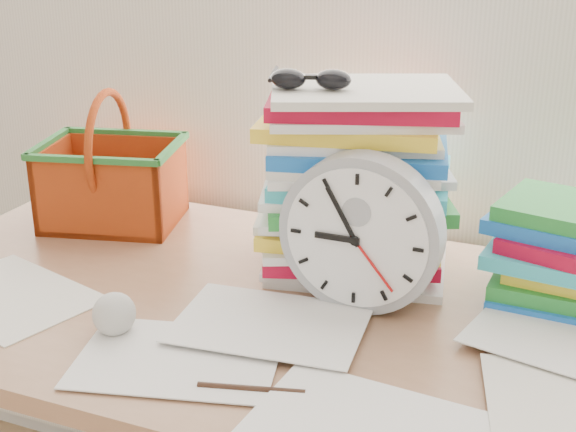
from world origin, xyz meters
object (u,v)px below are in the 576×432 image
at_px(desk, 302,351).
at_px(basket, 110,159).
at_px(paper_stack, 355,180).
at_px(clock, 361,233).

relative_size(desk, basket, 5.49).
bearing_deg(paper_stack, basket, 177.15).
bearing_deg(paper_stack, desk, -97.41).
height_order(desk, paper_stack, paper_stack).
height_order(paper_stack, basket, paper_stack).
xyz_separation_m(desk, paper_stack, (0.02, 0.17, 0.23)).
bearing_deg(clock, paper_stack, 112.24).
xyz_separation_m(desk, clock, (0.08, 0.04, 0.20)).
relative_size(paper_stack, basket, 1.24).
distance_m(paper_stack, clock, 0.15).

